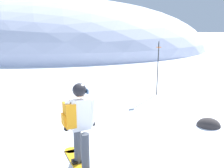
{
  "coord_description": "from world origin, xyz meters",
  "views": [
    {
      "loc": [
        0.6,
        -4.04,
        2.67
      ],
      "look_at": [
        -0.17,
        2.96,
        1.0
      ],
      "focal_mm": 38.06,
      "sensor_mm": 36.0,
      "label": 1
    }
  ],
  "objects_px": {
    "rock_small": "(208,126)",
    "snowboarder_main": "(79,125)",
    "piste_marker_near": "(158,65)",
    "rock_mid": "(82,99)"
  },
  "relations": [
    {
      "from": "rock_small",
      "to": "snowboarder_main",
      "type": "bearing_deg",
      "value": -141.29
    },
    {
      "from": "piste_marker_near",
      "to": "rock_mid",
      "type": "bearing_deg",
      "value": -162.69
    },
    {
      "from": "piste_marker_near",
      "to": "rock_small",
      "type": "distance_m",
      "value": 3.53
    },
    {
      "from": "piste_marker_near",
      "to": "rock_small",
      "type": "height_order",
      "value": "piste_marker_near"
    },
    {
      "from": "snowboarder_main",
      "to": "rock_small",
      "type": "bearing_deg",
      "value": 38.71
    },
    {
      "from": "piste_marker_near",
      "to": "rock_mid",
      "type": "distance_m",
      "value": 3.3
    },
    {
      "from": "rock_small",
      "to": "rock_mid",
      "type": "bearing_deg",
      "value": 152.32
    },
    {
      "from": "piste_marker_near",
      "to": "rock_small",
      "type": "relative_size",
      "value": 3.38
    },
    {
      "from": "rock_small",
      "to": "piste_marker_near",
      "type": "bearing_deg",
      "value": 111.46
    },
    {
      "from": "snowboarder_main",
      "to": "rock_mid",
      "type": "xyz_separation_m",
      "value": [
        -1.08,
        4.62,
        -0.92
      ]
    }
  ]
}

